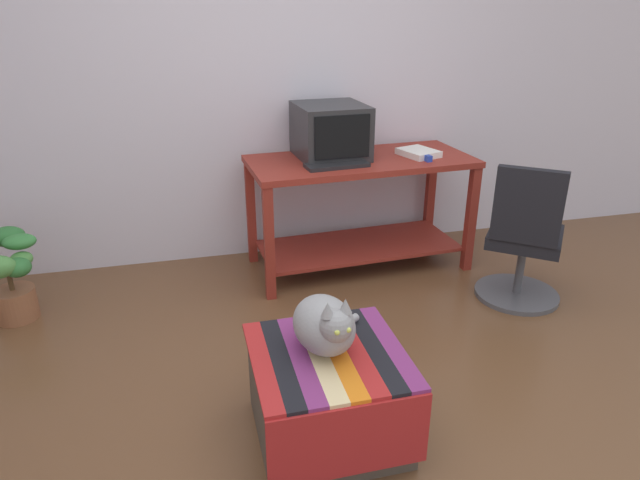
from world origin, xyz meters
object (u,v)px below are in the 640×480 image
at_px(book, 418,153).
at_px(ottoman_with_blanket, 328,395).
at_px(keyboard, 337,165).
at_px(potted_plant, 7,274).
at_px(desk, 360,194).
at_px(stapler, 426,157).
at_px(office_chair, 523,244).
at_px(tv_monitor, 330,132).
at_px(cat, 326,325).

distance_m(book, ottoman_with_blanket, 1.98).
height_order(keyboard, potted_plant, keyboard).
bearing_deg(desk, stapler, -23.80).
bearing_deg(keyboard, office_chair, -34.96).
distance_m(desk, book, 0.48).
relative_size(keyboard, stapler, 3.64).
height_order(desk, stapler, stapler).
bearing_deg(stapler, desk, 153.42).
xyz_separation_m(tv_monitor, book, (0.58, -0.12, -0.15)).
bearing_deg(book, keyboard, 174.85).
distance_m(desk, ottoman_with_blanket, 1.76).
bearing_deg(desk, potted_plant, -177.70).
bearing_deg(stapler, book, 83.73).
distance_m(tv_monitor, potted_plant, 2.13).
distance_m(tv_monitor, stapler, 0.65).
height_order(keyboard, ottoman_with_blanket, keyboard).
xyz_separation_m(desk, tv_monitor, (-0.18, 0.10, 0.41)).
bearing_deg(potted_plant, tv_monitor, 8.65).
bearing_deg(cat, office_chair, 20.97).
distance_m(office_chair, stapler, 0.83).
bearing_deg(book, ottoman_with_blanket, -141.23).
bearing_deg(ottoman_with_blanket, office_chair, 30.51).
relative_size(keyboard, potted_plant, 0.76).
xyz_separation_m(tv_monitor, office_chair, (0.99, -0.84, -0.56)).
bearing_deg(book, stapler, -107.82).
xyz_separation_m(tv_monitor, keyboard, (-0.03, -0.26, -0.16)).
relative_size(tv_monitor, ottoman_with_blanket, 0.78).
relative_size(book, cat, 0.67).
height_order(ottoman_with_blanket, cat, cat).
height_order(potted_plant, stapler, stapler).
bearing_deg(office_chair, ottoman_with_blanket, 69.49).
distance_m(tv_monitor, office_chair, 1.41).
xyz_separation_m(cat, potted_plant, (-1.54, 1.36, -0.24)).
distance_m(cat, office_chair, 1.69).
xyz_separation_m(tv_monitor, stapler, (0.58, -0.25, -0.15)).
height_order(potted_plant, office_chair, office_chair).
bearing_deg(cat, book, 47.06).
relative_size(book, potted_plant, 0.48).
bearing_deg(tv_monitor, stapler, -26.01).
distance_m(desk, cat, 1.70).
bearing_deg(desk, keyboard, -145.81).
bearing_deg(cat, desk, 58.76).
xyz_separation_m(ottoman_with_blanket, potted_plant, (-1.54, 1.39, 0.09)).
distance_m(ottoman_with_blanket, office_chair, 1.70).
relative_size(desk, ottoman_with_blanket, 2.38).
distance_m(keyboard, office_chair, 1.24).
bearing_deg(office_chair, stapler, -16.48).
xyz_separation_m(ottoman_with_blanket, cat, (-0.00, 0.03, 0.33)).
height_order(office_chair, stapler, office_chair).
bearing_deg(potted_plant, book, 4.03).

